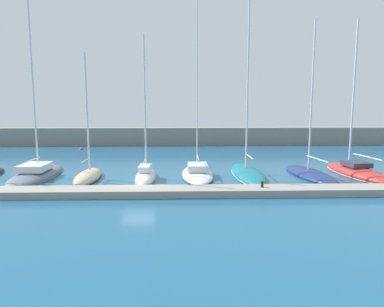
# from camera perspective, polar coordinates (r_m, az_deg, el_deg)

# --- Properties ---
(ground_plane) EXTENTS (120.00, 120.00, 0.00)m
(ground_plane) POSITION_cam_1_polar(r_m,az_deg,el_deg) (27.12, -8.98, -5.71)
(ground_plane) COLOR #1E567A
(dock_pier) EXTENTS (43.34, 2.07, 0.53)m
(dock_pier) POSITION_cam_1_polar(r_m,az_deg,el_deg) (24.96, -9.63, -6.30)
(dock_pier) COLOR gray
(dock_pier) RESTS_ON ground_plane
(breakwater_seawall) EXTENTS (108.00, 3.04, 2.84)m
(breakwater_seawall) POSITION_cam_1_polar(r_m,az_deg,el_deg) (56.50, -5.18, 2.91)
(breakwater_seawall) COLOR gray
(breakwater_seawall) RESTS_ON ground_plane
(sailboat_slate_third) EXTENTS (3.31, 9.95, 17.04)m
(sailboat_slate_third) POSITION_cam_1_polar(r_m,az_deg,el_deg) (33.83, -24.46, -3.08)
(sailboat_slate_third) COLOR slate
(sailboat_slate_third) RESTS_ON ground_plane
(sailboat_sand_fourth) EXTENTS (1.86, 6.34, 11.12)m
(sailboat_sand_fourth) POSITION_cam_1_polar(r_m,az_deg,el_deg) (31.01, -16.94, -3.62)
(sailboat_sand_fourth) COLOR beige
(sailboat_sand_fourth) RESTS_ON ground_plane
(sailboat_ivory_fifth) EXTENTS (1.81, 6.45, 12.73)m
(sailboat_ivory_fifth) POSITION_cam_1_polar(r_m,az_deg,el_deg) (30.10, -7.74, -3.64)
(sailboat_ivory_fifth) COLOR silver
(sailboat_ivory_fifth) RESTS_ON ground_plane
(sailboat_white_sixth) EXTENTS (2.80, 8.47, 18.50)m
(sailboat_white_sixth) POSITION_cam_1_polar(r_m,az_deg,el_deg) (31.13, 0.92, -3.18)
(sailboat_white_sixth) COLOR white
(sailboat_white_sixth) RESTS_ON ground_plane
(sailboat_teal_seventh) EXTENTS (2.65, 9.92, 20.01)m
(sailboat_teal_seventh) POSITION_cam_1_polar(r_m,az_deg,el_deg) (32.02, 9.23, -2.96)
(sailboat_teal_seventh) COLOR #19707F
(sailboat_teal_seventh) RESTS_ON ground_plane
(sailboat_navy_eighth) EXTENTS (3.51, 9.08, 14.21)m
(sailboat_navy_eighth) POSITION_cam_1_polar(r_m,az_deg,el_deg) (33.18, 19.03, -3.15)
(sailboat_navy_eighth) COLOR navy
(sailboat_navy_eighth) RESTS_ON ground_plane
(sailboat_red_ninth) EXTENTS (3.66, 9.87, 14.59)m
(sailboat_red_ninth) POSITION_cam_1_polar(r_m,az_deg,el_deg) (35.29, 25.80, -2.69)
(sailboat_red_ninth) COLOR #B72D28
(sailboat_red_ninth) RESTS_ON ground_plane
(mooring_buoy_red) EXTENTS (0.51, 0.51, 0.51)m
(mooring_buoy_red) POSITION_cam_1_polar(r_m,az_deg,el_deg) (52.46, -17.96, 0.60)
(mooring_buoy_red) COLOR red
(mooring_buoy_red) RESTS_ON ground_plane
(dock_bollard) EXTENTS (0.20, 0.20, 0.44)m
(dock_bollard) POSITION_cam_1_polar(r_m,az_deg,el_deg) (25.28, 11.62, -5.05)
(dock_bollard) COLOR black
(dock_bollard) RESTS_ON dock_pier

